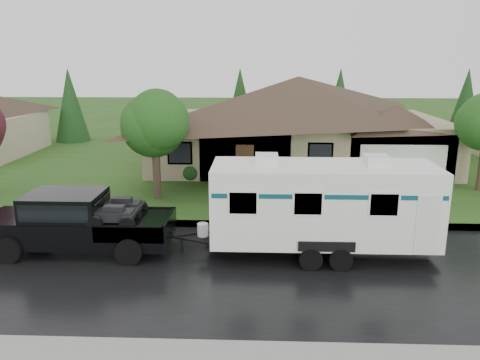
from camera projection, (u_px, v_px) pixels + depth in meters
The scene contains 9 objects.
ground at pixel (271, 247), 17.40m from camera, with size 140.00×140.00×0.00m, color #254B17.
road at pixel (273, 271), 15.46m from camera, with size 140.00×8.00×0.01m, color black.
curb at pixel (270, 225), 19.55m from camera, with size 140.00×0.50×0.15m, color gray.
lawn at pixel (265, 161), 31.89m from camera, with size 140.00×26.00×0.15m, color #254B17.
house_main at pixel (302, 111), 29.80m from camera, with size 19.44×10.80×6.90m.
tree_left_green at pixel (154, 123), 22.08m from camera, with size 3.24×3.24×5.36m.
shrub_row at pixel (303, 172), 26.16m from camera, with size 13.60×1.00×1.00m.
pickup_truck at pixel (75, 220), 16.81m from camera, with size 6.58×2.50×2.19m.
travel_trailer at pixel (323, 203), 16.29m from camera, with size 8.11×2.85×3.64m.
Camera 1 is at (-0.53, -16.25, 6.79)m, focal length 35.00 mm.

